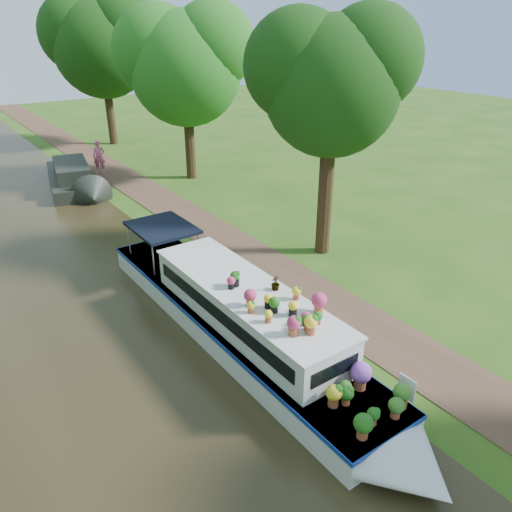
{
  "coord_description": "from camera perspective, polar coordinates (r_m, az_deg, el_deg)",
  "views": [
    {
      "loc": [
        -8.83,
        -10.21,
        8.43
      ],
      "look_at": [
        -0.19,
        1.93,
        1.3
      ],
      "focal_mm": 35.0,
      "sensor_mm": 36.0,
      "label": 1
    }
  ],
  "objects": [
    {
      "name": "canal_water",
      "position": [
        13.53,
        -15.99,
        -14.1
      ],
      "size": [
        10.0,
        100.0,
        0.02
      ],
      "primitive_type": "cube",
      "color": "black",
      "rests_on": "ground"
    },
    {
      "name": "pedestrian_pink",
      "position": [
        31.51,
        -17.5,
        10.76
      ],
      "size": [
        0.83,
        0.71,
        1.92
      ],
      "primitive_type": "imported",
      "rotation": [
        0.0,
        0.0,
        -0.42
      ],
      "color": "#E55E9A",
      "rests_on": "towpath"
    },
    {
      "name": "plant_boat",
      "position": [
        13.93,
        -1.02,
        -7.38
      ],
      "size": [
        2.29,
        13.52,
        2.27
      ],
      "color": "silver",
      "rests_on": "canal_water"
    },
    {
      "name": "ground",
      "position": [
        15.91,
        4.62,
        -6.51
      ],
      "size": [
        100.0,
        100.0,
        0.0
      ],
      "primitive_type": "plane",
      "color": "#284B12",
      "rests_on": "ground"
    },
    {
      "name": "tree_near_far",
      "position": [
        38.52,
        -17.34,
        22.49
      ],
      "size": [
        7.59,
        7.26,
        10.3
      ],
      "color": "black",
      "rests_on": "ground"
    },
    {
      "name": "second_boat",
      "position": [
        29.14,
        -20.25,
        8.38
      ],
      "size": [
        3.4,
        7.72,
        1.43
      ],
      "rotation": [
        0.0,
        0.0,
        -0.21
      ],
      "color": "black",
      "rests_on": "canal_water"
    },
    {
      "name": "towpath",
      "position": [
        16.6,
        7.83,
        -5.15
      ],
      "size": [
        2.2,
        100.0,
        0.03
      ],
      "primitive_type": "cube",
      "color": "#472F21",
      "rests_on": "ground"
    },
    {
      "name": "tree_near_overhang",
      "position": [
        18.4,
        8.57,
        19.61
      ],
      "size": [
        5.52,
        5.28,
        8.99
      ],
      "color": "black",
      "rests_on": "ground"
    },
    {
      "name": "verge_plant",
      "position": [
        16.11,
        3.75,
        -5.04
      ],
      "size": [
        0.54,
        0.51,
        0.48
      ],
      "primitive_type": "imported",
      "rotation": [
        0.0,
        0.0,
        0.37
      ],
      "color": "#296E21",
      "rests_on": "ground"
    },
    {
      "name": "tree_near_mid",
      "position": [
        28.65,
        -8.22,
        21.35
      ],
      "size": [
        6.9,
        6.6,
        9.4
      ],
      "color": "black",
      "rests_on": "ground"
    }
  ]
}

